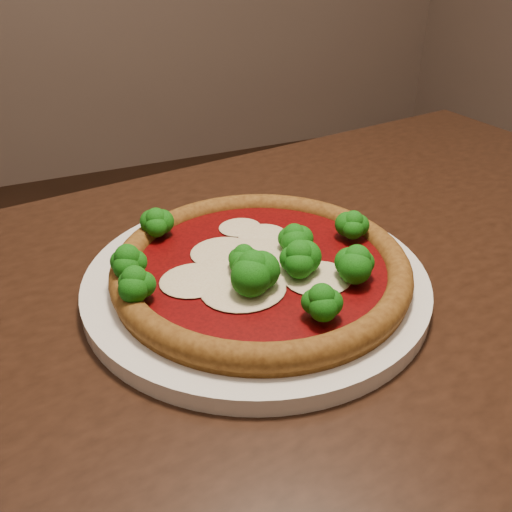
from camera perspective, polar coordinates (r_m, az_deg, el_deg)
name	(u,v)px	position (r m, az deg, el deg)	size (l,w,h in m)	color
dining_table	(305,359)	(0.68, 4.95, -10.18)	(1.26, 0.86, 0.75)	black
plate	(256,281)	(0.59, 0.00, -2.55)	(0.35, 0.35, 0.02)	silver
pizza	(260,266)	(0.57, 0.37, -0.99)	(0.30, 0.30, 0.06)	brown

